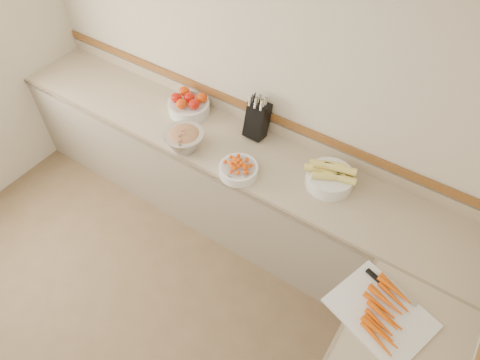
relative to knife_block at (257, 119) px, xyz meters
The scene contains 8 objects.
back_wall 0.30m from the knife_block, 144.63° to the left, with size 4.00×4.00×0.00m, color beige.
counter_back 0.65m from the knife_block, 122.22° to the right, with size 4.00×0.65×1.08m.
knife_block is the anchor object (origin of this frame).
tomato_bowl 0.63m from the knife_block, behind, with size 0.35×0.35×0.17m.
cherry_tomato_bowl 0.46m from the knife_block, 75.08° to the right, with size 0.28×0.28×0.15m.
corn_bowl 0.72m from the knife_block, 12.58° to the right, with size 0.37×0.34×0.20m.
rhubarb_bowl 0.57m from the knife_block, 130.88° to the right, with size 0.31×0.31×0.17m.
cutting_board 1.62m from the knife_block, 32.40° to the right, with size 0.63×0.55×0.08m.
Camera 1 is at (1.42, -0.26, 3.18)m, focal length 32.00 mm.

